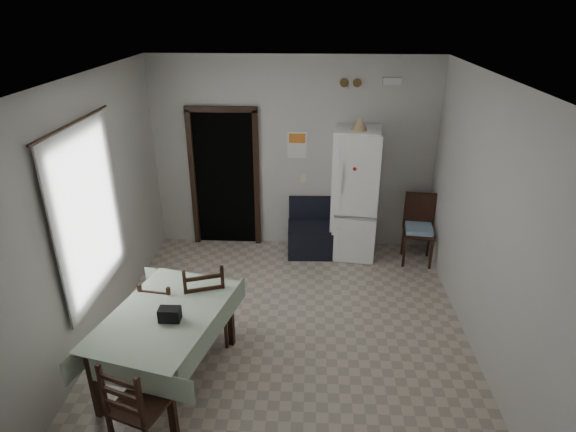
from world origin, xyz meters
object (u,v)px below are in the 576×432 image
(corner_chair, at_px, (419,230))
(dining_chair_far_right, at_px, (204,301))
(navy_seat, at_px, (310,228))
(dining_table, at_px, (169,346))
(dining_chair_far_left, at_px, (164,312))
(fridge, at_px, (355,194))
(dining_chair_near_head, at_px, (140,403))

(corner_chair, relative_size, dining_chair_far_right, 0.97)
(navy_seat, height_order, dining_table, navy_seat)
(dining_chair_far_left, distance_m, dining_chair_far_right, 0.45)
(fridge, bearing_deg, navy_seat, -172.11)
(navy_seat, distance_m, dining_chair_near_head, 3.89)
(dining_table, height_order, dining_chair_far_left, dining_chair_far_left)
(dining_chair_far_left, bearing_deg, navy_seat, -117.32)
(corner_chair, distance_m, dining_chair_far_left, 3.78)
(corner_chair, xyz_separation_m, dining_chair_near_head, (-2.98, -3.42, -0.01))
(fridge, bearing_deg, dining_chair_far_left, -126.71)
(navy_seat, bearing_deg, dining_chair_near_head, -113.06)
(navy_seat, bearing_deg, dining_table, -118.98)
(navy_seat, height_order, dining_chair_far_right, dining_chair_far_right)
(corner_chair, relative_size, dining_chair_far_left, 1.17)
(navy_seat, height_order, corner_chair, corner_chair)
(dining_chair_near_head, bearing_deg, dining_table, -69.60)
(corner_chair, height_order, dining_chair_far_left, corner_chair)
(fridge, distance_m, dining_table, 3.49)
(fridge, height_order, dining_table, fridge)
(dining_chair_far_left, bearing_deg, dining_table, 118.01)
(dining_table, distance_m, dining_chair_near_head, 0.87)
(corner_chair, relative_size, dining_chair_near_head, 1.02)
(corner_chair, bearing_deg, dining_chair_far_right, -137.58)
(fridge, xyz_separation_m, navy_seat, (-0.63, 0.00, -0.57))
(dining_chair_near_head, bearing_deg, fridge, -99.60)
(navy_seat, bearing_deg, dining_chair_far_left, -127.16)
(corner_chair, xyz_separation_m, dining_chair_far_right, (-2.74, -1.96, 0.02))
(navy_seat, relative_size, dining_chair_far_right, 0.77)
(corner_chair, height_order, dining_chair_near_head, corner_chair)
(dining_table, relative_size, dining_chair_near_head, 1.52)
(fridge, height_order, corner_chair, fridge)
(dining_chair_far_right, relative_size, dining_chair_near_head, 1.05)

